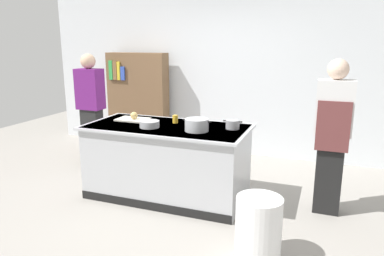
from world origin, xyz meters
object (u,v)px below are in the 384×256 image
object	(u,v)px
mixing_bowl	(150,124)
person_guest	(91,108)
sauce_pan	(233,124)
person_chef	(332,134)
onion	(134,116)
stock_pot	(197,125)
bookshelf	(138,101)
juice_cup	(175,119)
trash_bin	(258,228)

from	to	relation	value
mixing_bowl	person_guest	size ratio (longest dim) A/B	0.14
sauce_pan	person_chef	world-z (taller)	person_chef
onion	mixing_bowl	size ratio (longest dim) A/B	0.40
onion	stock_pot	distance (m)	0.97
onion	sauce_pan	world-z (taller)	onion
onion	mixing_bowl	distance (m)	0.44
stock_pot	mixing_bowl	size ratio (longest dim) A/B	1.43
mixing_bowl	bookshelf	distance (m)	2.30
juice_cup	mixing_bowl	bearing A→B (deg)	-120.72
onion	mixing_bowl	world-z (taller)	onion
trash_bin	bookshelf	xyz separation A→B (m)	(-2.71, 2.75, 0.56)
onion	person_chef	world-z (taller)	person_chef
person_chef	bookshelf	size ratio (longest dim) A/B	1.01
bookshelf	juice_cup	bearing A→B (deg)	-48.59
juice_cup	person_chef	world-z (taller)	person_chef
trash_bin	person_chef	bearing A→B (deg)	65.04
person_chef	onion	bearing A→B (deg)	80.60
juice_cup	bookshelf	xyz separation A→B (m)	(-1.43, 1.62, -0.10)
onion	sauce_pan	distance (m)	1.29
onion	trash_bin	bearing A→B (deg)	-30.34
trash_bin	stock_pot	bearing A→B (deg)	136.59
person_guest	trash_bin	bearing A→B (deg)	67.98
onion	juice_cup	size ratio (longest dim) A/B	0.94
sauce_pan	person_guest	size ratio (longest dim) A/B	0.13
mixing_bowl	juice_cup	size ratio (longest dim) A/B	2.35
sauce_pan	person_chef	bearing A→B (deg)	5.30
onion	juice_cup	world-z (taller)	onion
onion	trash_bin	size ratio (longest dim) A/B	0.16
sauce_pan	trash_bin	bearing A→B (deg)	-63.81
mixing_bowl	sauce_pan	bearing A→B (deg)	16.65
sauce_pan	person_guest	world-z (taller)	person_guest
onion	mixing_bowl	bearing A→B (deg)	-36.32
person_chef	person_guest	distance (m)	3.43
juice_cup	person_chef	xyz separation A→B (m)	(1.83, 0.06, -0.04)
juice_cup	person_guest	distance (m)	1.63
onion	person_guest	distance (m)	1.14
bookshelf	person_guest	bearing A→B (deg)	-97.02
mixing_bowl	person_chef	xyz separation A→B (m)	(2.02, 0.38, -0.03)
stock_pot	sauce_pan	distance (m)	0.43
sauce_pan	trash_bin	world-z (taller)	sauce_pan
person_guest	bookshelf	world-z (taller)	person_guest
sauce_pan	person_guest	bearing A→B (deg)	168.27
stock_pot	bookshelf	distance (m)	2.64
juice_cup	trash_bin	bearing A→B (deg)	-41.47
trash_bin	person_guest	world-z (taller)	person_guest
person_guest	onion	bearing A→B (deg)	70.81
sauce_pan	juice_cup	xyz separation A→B (m)	(-0.74, 0.04, -0.00)
onion	person_chef	size ratio (longest dim) A/B	0.05
sauce_pan	mixing_bowl	distance (m)	0.98
onion	sauce_pan	bearing A→B (deg)	0.76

